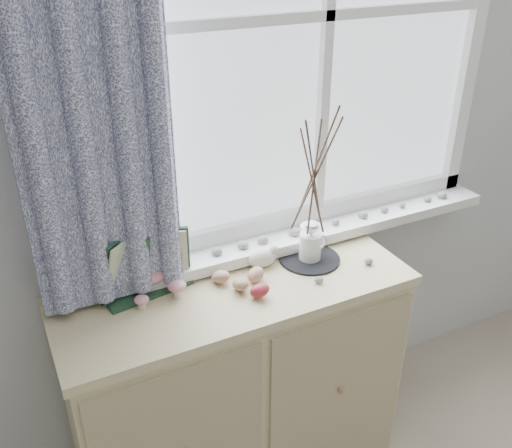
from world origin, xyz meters
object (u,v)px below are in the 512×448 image
object	(u,v)px
botanical_book	(147,266)
twig_pitcher	(314,172)
sideboard	(238,384)
toadstool_cluster	(156,281)

from	to	relation	value
botanical_book	twig_pitcher	world-z (taller)	twig_pitcher
sideboard	toadstool_cluster	xyz separation A→B (m)	(-0.24, 0.09, 0.47)
toadstool_cluster	twig_pitcher	xyz separation A→B (m)	(0.55, -0.04, 0.29)
toadstool_cluster	twig_pitcher	size ratio (longest dim) A/B	0.29
botanical_book	twig_pitcher	size ratio (longest dim) A/B	0.56
botanical_book	twig_pitcher	bearing A→B (deg)	-13.76
twig_pitcher	sideboard	bearing A→B (deg)	172.48
sideboard	twig_pitcher	size ratio (longest dim) A/B	2.02
botanical_book	twig_pitcher	xyz separation A→B (m)	(0.58, -0.04, 0.23)
sideboard	twig_pitcher	xyz separation A→B (m)	(0.31, 0.04, 0.77)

